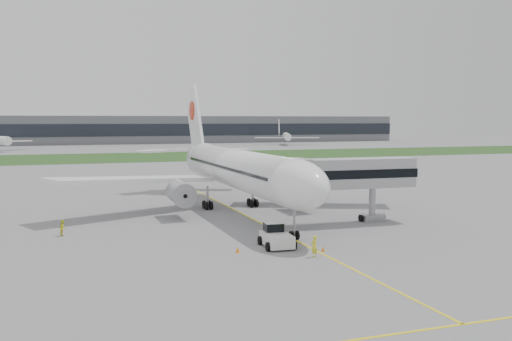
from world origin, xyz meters
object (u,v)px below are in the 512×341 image
object	(u,v)px
ground_crew_near	(314,246)
pushback_tug	(276,236)
airliner	(235,168)
jet_bridge	(342,175)

from	to	relation	value
ground_crew_near	pushback_tug	bearing A→B (deg)	-99.50
pushback_tug	ground_crew_near	size ratio (longest dim) A/B	2.30
airliner	jet_bridge	size ratio (longest dim) A/B	3.22
airliner	jet_bridge	distance (m)	16.03
pushback_tug	ground_crew_near	world-z (taller)	pushback_tug
jet_bridge	airliner	bearing A→B (deg)	124.42
airliner	pushback_tug	bearing A→B (deg)	-97.29
pushback_tug	jet_bridge	xyz separation A→B (m)	(11.37, 8.51, 4.72)
pushback_tug	jet_bridge	world-z (taller)	jet_bridge
pushback_tug	airliner	bearing A→B (deg)	87.40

